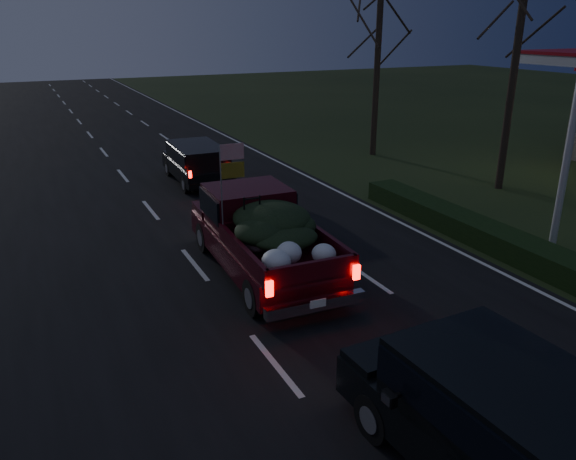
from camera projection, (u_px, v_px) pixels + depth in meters
name	position (u px, v px, depth m)	size (l,w,h in m)	color
ground	(275.00, 365.00, 10.24)	(120.00, 120.00, 0.00)	black
road_asphalt	(275.00, 364.00, 10.24)	(14.00, 120.00, 0.02)	black
hedge_row	(482.00, 233.00, 15.85)	(1.00, 10.00, 0.60)	black
bare_tree_mid	(522.00, 8.00, 19.06)	(3.60, 3.60, 8.50)	black
bare_tree_far	(379.00, 39.00, 24.96)	(3.60, 3.60, 7.00)	black
pickup_truck	(262.00, 230.00, 13.73)	(2.36, 5.68, 2.94)	#3C0811
lead_suv	(197.00, 159.00, 21.66)	(1.90, 4.31, 1.22)	black
rear_suv	(524.00, 430.00, 6.99)	(2.48, 5.11, 1.45)	black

